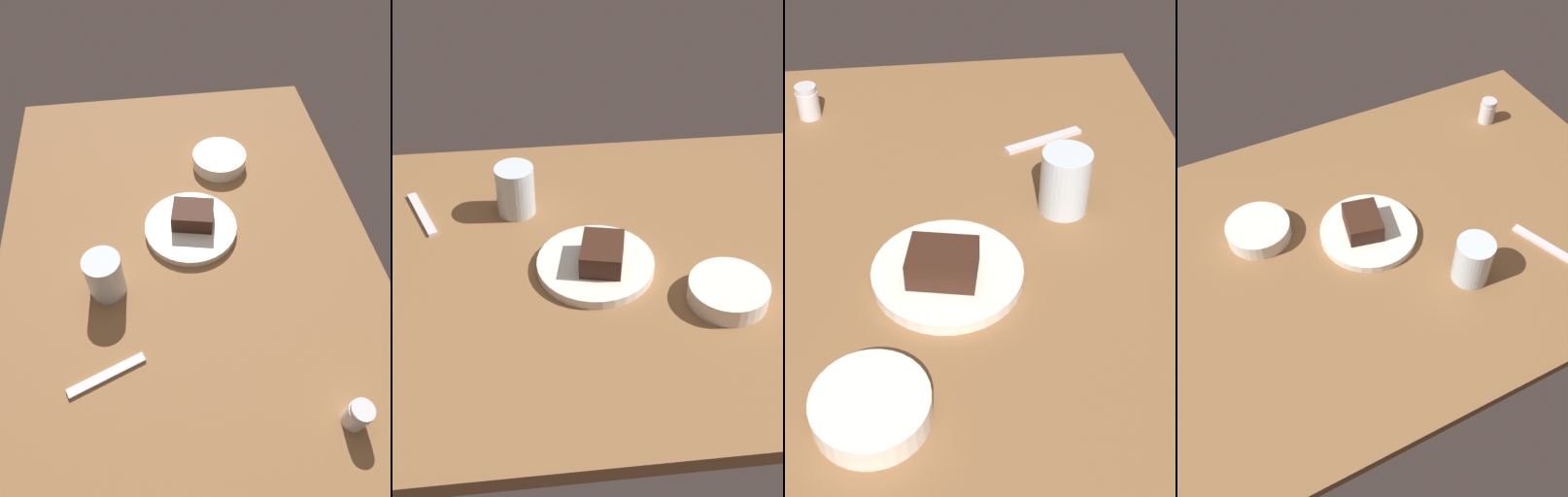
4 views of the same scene
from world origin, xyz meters
TOP-DOWN VIEW (x-y plane):
  - dining_table at (0.00, 0.00)cm, footprint 120.00×84.00cm
  - dessert_plate at (-5.05, 1.51)cm, footprint 21.16×21.16cm
  - chocolate_cake_slice at (-6.13, 2.15)cm, footprint 9.07×10.60cm
  - salt_shaker at (41.09, 23.75)cm, footprint 4.12×4.12cm
  - water_glass at (8.56, -17.68)cm, footprint 7.63×7.63cm
  - side_bowl at (-26.54, 11.83)cm, footprint 13.83×13.83cm
  - dessert_spoon at (27.41, -18.23)cm, footprint 7.08×14.64cm

SIDE VIEW (x-z plane):
  - dining_table at x=0.00cm, z-range 0.00..3.00cm
  - dessert_spoon at x=27.41cm, z-range 3.00..3.70cm
  - dessert_plate at x=-5.05cm, z-range 3.00..4.81cm
  - side_bowl at x=-26.54cm, z-range 3.00..6.64cm
  - salt_shaker at x=41.09cm, z-range 2.95..9.29cm
  - chocolate_cake_slice at x=-6.13cm, z-range 4.81..9.17cm
  - water_glass at x=8.56cm, z-range 3.00..13.17cm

